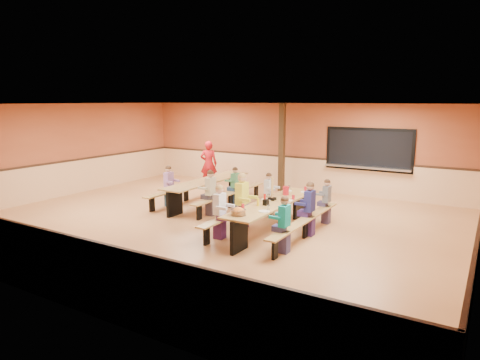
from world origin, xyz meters
The scene contains 23 objects.
ground centered at (0.00, 0.00, 0.00)m, with size 12.00×12.00×0.00m, color #A1673D.
room_envelope centered at (0.00, 0.00, 0.69)m, with size 12.04×10.04×3.02m.
kitchen_pass_through centered at (2.60, 4.96, 1.49)m, with size 2.78×0.28×1.38m.
structural_post centered at (-0.20, 4.40, 1.50)m, with size 0.18×0.18×3.00m, color black.
cafeteria_table_main centered at (1.70, -0.02, 0.53)m, with size 1.91×3.70×0.74m.
cafeteria_table_second centered at (-1.27, 1.49, 0.53)m, with size 1.91×3.70×0.74m.
seated_child_white_left centered at (0.88, -1.06, 0.61)m, with size 0.38×0.31×1.23m, color white, non-canonical shape.
seated_adult_yellow centered at (0.88, -0.08, 0.67)m, with size 0.43×0.36×1.34m, color yellow, non-canonical shape.
seated_child_grey_left centered at (0.88, 1.35, 0.57)m, with size 0.34×0.28×1.15m, color silver, non-canonical shape.
seated_child_teal_right centered at (2.53, -1.16, 0.59)m, with size 0.35×0.29×1.18m, color #0E8E95, non-canonical shape.
seated_child_navy_right centered at (2.53, 0.20, 0.62)m, with size 0.39×0.32×1.25m, color #1C1C51, non-canonical shape.
seated_child_char_right centered at (2.53, 1.36, 0.57)m, with size 0.33×0.27×1.13m, color #555760, non-canonical shape.
seated_child_purple_sec centered at (-2.09, 0.69, 0.60)m, with size 0.36×0.30×1.19m, color #97679F, non-canonical shape.
seated_child_green_sec centered at (-0.44, 1.74, 0.57)m, with size 0.34×0.28×1.15m, color #3E8152, non-canonical shape.
seated_child_tan_sec centered at (-0.44, 0.48, 0.62)m, with size 0.38×0.31×1.23m, color #BBB793, non-canonical shape.
standing_woman centered at (-2.77, 3.70, 0.83)m, with size 0.61×0.40×1.67m, color #A51218.
punch_pitcher centered at (1.63, 0.83, 0.85)m, with size 0.16×0.16×0.22m, color #B31722.
chip_bowl centered at (1.61, -1.46, 0.81)m, with size 0.32×0.32×0.15m, color orange, non-canonical shape.
napkin_dispenser centered at (1.69, -0.38, 0.80)m, with size 0.10×0.14×0.13m, color black.
condiment_mustard centered at (1.58, -0.54, 0.82)m, with size 0.06×0.06×0.17m, color yellow.
condiment_ketchup centered at (1.49, -0.04, 0.82)m, with size 0.06×0.06×0.17m, color #B2140F.
table_paddle centered at (1.59, 0.15, 0.88)m, with size 0.16×0.16×0.56m.
place_settings centered at (1.70, -0.02, 0.80)m, with size 0.65×3.30×0.11m, color beige, non-canonical shape.
Camera 1 is at (6.08, -8.82, 3.10)m, focal length 32.00 mm.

